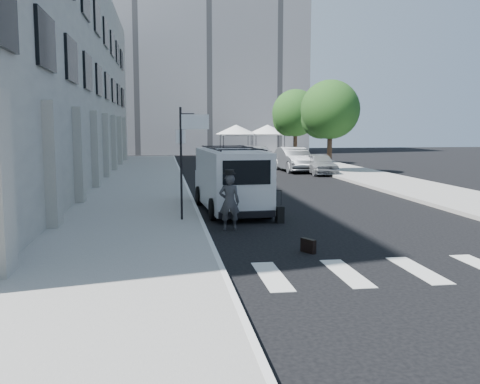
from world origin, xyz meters
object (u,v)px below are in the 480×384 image
object	(u,v)px
briefcase	(308,246)
suitcase	(280,214)
cargo_van	(230,179)
businessman	(229,202)
parked_car_c	(260,154)
parked_car_b	(294,159)
parked_car_a	(320,164)

from	to	relation	value
briefcase	suitcase	distance (m)	4.11
briefcase	cargo_van	bearing A→B (deg)	71.03
businessman	suitcase	size ratio (longest dim) A/B	1.63
cargo_van	briefcase	bearing A→B (deg)	-84.66
cargo_van	parked_car_c	world-z (taller)	cargo_van
parked_car_b	businessman	bearing A→B (deg)	-112.46
suitcase	parked_car_c	world-z (taller)	parked_car_c
parked_car_a	parked_car_b	xyz separation A→B (m)	(-1.10, 2.46, 0.14)
briefcase	cargo_van	world-z (taller)	cargo_van
cargo_van	parked_car_a	bearing A→B (deg)	57.75
suitcase	parked_car_c	xyz separation A→B (m)	(4.50, 27.78, 0.43)
cargo_van	parked_car_b	bearing A→B (deg)	64.89
parked_car_a	briefcase	bearing A→B (deg)	-105.73
parked_car_a	parked_car_c	size ratio (longest dim) A/B	0.82
cargo_van	parked_car_c	distance (m)	25.71
briefcase	cargo_van	size ratio (longest dim) A/B	0.07
briefcase	parked_car_c	size ratio (longest dim) A/B	0.09
businessman	parked_car_a	xyz separation A→B (m)	(8.04, 17.36, -0.16)
cargo_van	parked_car_a	world-z (taller)	cargo_van
cargo_van	parked_car_c	size ratio (longest dim) A/B	1.22
businessman	parked_car_a	size ratio (longest dim) A/B	0.42
briefcase	parked_car_c	bearing A→B (deg)	53.98
parked_car_c	briefcase	bearing A→B (deg)	-94.95
briefcase	parked_car_a	world-z (taller)	parked_car_a
suitcase	cargo_van	xyz separation A→B (m)	(-1.24, 2.72, 0.88)
businessman	briefcase	xyz separation A→B (m)	(1.55, -3.10, -0.67)
briefcase	parked_car_a	distance (m)	21.47
businessman	parked_car_a	bearing A→B (deg)	-110.41
suitcase	parked_car_b	size ratio (longest dim) A/B	0.21
briefcase	suitcase	size ratio (longest dim) A/B	0.43
businessman	parked_car_a	distance (m)	19.13
cargo_van	suitcase	bearing A→B (deg)	-68.82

